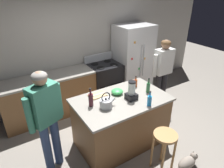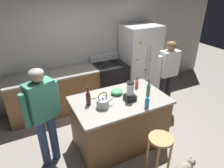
{
  "view_description": "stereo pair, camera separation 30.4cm",
  "coord_description": "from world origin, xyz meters",
  "px_view_note": "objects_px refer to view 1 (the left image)",
  "views": [
    {
      "loc": [
        -1.68,
        -2.34,
        2.7
      ],
      "look_at": [
        0.0,
        0.3,
        1.1
      ],
      "focal_mm": 31.83,
      "sensor_mm": 36.0,
      "label": 1
    },
    {
      "loc": [
        -1.41,
        -2.49,
        2.7
      ],
      "look_at": [
        0.0,
        0.3,
        1.1
      ],
      "focal_mm": 31.83,
      "sensor_mm": 36.0,
      "label": 2
    }
  ],
  "objects_px": {
    "chef_knife": "(98,94)",
    "stove_range": "(104,82)",
    "bottle_olive_oil": "(148,87)",
    "bar_stool": "(164,142)",
    "tea_kettle": "(106,103)",
    "cat": "(188,162)",
    "person_by_sink_right": "(163,69)",
    "blender_appliance": "(132,92)",
    "bottle_cooking_sauce": "(136,83)",
    "cutting_board": "(97,95)",
    "kitchen_island": "(121,121)",
    "refrigerator": "(133,60)",
    "person_by_island_left": "(46,114)",
    "bottle_soda": "(149,100)",
    "bottle_wine": "(91,99)",
    "mixing_bowl": "(117,92)"
  },
  "relations": [
    {
      "from": "blender_appliance",
      "to": "chef_knife",
      "type": "bearing_deg",
      "value": 135.62
    },
    {
      "from": "cat",
      "to": "mixing_bowl",
      "type": "distance_m",
      "value": 1.63
    },
    {
      "from": "cat",
      "to": "tea_kettle",
      "type": "relative_size",
      "value": 1.88
    },
    {
      "from": "bottle_cooking_sauce",
      "to": "bottle_olive_oil",
      "type": "bearing_deg",
      "value": -80.22
    },
    {
      "from": "person_by_sink_right",
      "to": "cat",
      "type": "relative_size",
      "value": 3.18
    },
    {
      "from": "chef_knife",
      "to": "tea_kettle",
      "type": "bearing_deg",
      "value": -102.21
    },
    {
      "from": "person_by_sink_right",
      "to": "blender_appliance",
      "type": "xyz_separation_m",
      "value": [
        -1.31,
        -0.57,
        0.08
      ]
    },
    {
      "from": "bar_stool",
      "to": "bottle_wine",
      "type": "bearing_deg",
      "value": 128.43
    },
    {
      "from": "blender_appliance",
      "to": "chef_knife",
      "type": "relative_size",
      "value": 1.52
    },
    {
      "from": "bottle_soda",
      "to": "mixing_bowl",
      "type": "xyz_separation_m",
      "value": [
        -0.23,
        0.58,
        -0.05
      ]
    },
    {
      "from": "stove_range",
      "to": "bottle_soda",
      "type": "distance_m",
      "value": 2.03
    },
    {
      "from": "person_by_sink_right",
      "to": "blender_appliance",
      "type": "distance_m",
      "value": 1.44
    },
    {
      "from": "kitchen_island",
      "to": "tea_kettle",
      "type": "distance_m",
      "value": 0.66
    },
    {
      "from": "blender_appliance",
      "to": "bottle_wine",
      "type": "distance_m",
      "value": 0.69
    },
    {
      "from": "person_by_island_left",
      "to": "person_by_sink_right",
      "type": "height_order",
      "value": "person_by_island_left"
    },
    {
      "from": "blender_appliance",
      "to": "cutting_board",
      "type": "height_order",
      "value": "blender_appliance"
    },
    {
      "from": "cutting_board",
      "to": "tea_kettle",
      "type": "bearing_deg",
      "value": -98.16
    },
    {
      "from": "refrigerator",
      "to": "person_by_island_left",
      "type": "height_order",
      "value": "refrigerator"
    },
    {
      "from": "bar_stool",
      "to": "person_by_island_left",
      "type": "bearing_deg",
      "value": 145.93
    },
    {
      "from": "person_by_island_left",
      "to": "bottle_olive_oil",
      "type": "xyz_separation_m",
      "value": [
        1.75,
        -0.19,
        0.02
      ]
    },
    {
      "from": "person_by_island_left",
      "to": "bar_stool",
      "type": "bearing_deg",
      "value": -34.07
    },
    {
      "from": "person_by_sink_right",
      "to": "bottle_wine",
      "type": "bearing_deg",
      "value": -168.74
    },
    {
      "from": "bottle_soda",
      "to": "cutting_board",
      "type": "bearing_deg",
      "value": 127.97
    },
    {
      "from": "bottle_cooking_sauce",
      "to": "chef_knife",
      "type": "height_order",
      "value": "bottle_cooking_sauce"
    },
    {
      "from": "stove_range",
      "to": "person_by_sink_right",
      "type": "relative_size",
      "value": 0.68
    },
    {
      "from": "refrigerator",
      "to": "mixing_bowl",
      "type": "xyz_separation_m",
      "value": [
        -1.38,
        -1.32,
        0.09
      ]
    },
    {
      "from": "blender_appliance",
      "to": "cutting_board",
      "type": "distance_m",
      "value": 0.6
    },
    {
      "from": "bar_stool",
      "to": "tea_kettle",
      "type": "relative_size",
      "value": 2.54
    },
    {
      "from": "blender_appliance",
      "to": "cutting_board",
      "type": "relative_size",
      "value": 1.12
    },
    {
      "from": "person_by_sink_right",
      "to": "person_by_island_left",
      "type": "bearing_deg",
      "value": -172.41
    },
    {
      "from": "stove_range",
      "to": "bottle_olive_oil",
      "type": "relative_size",
      "value": 4.08
    },
    {
      "from": "person_by_sink_right",
      "to": "blender_appliance",
      "type": "height_order",
      "value": "person_by_sink_right"
    },
    {
      "from": "person_by_sink_right",
      "to": "bottle_wine",
      "type": "distance_m",
      "value": 2.02
    },
    {
      "from": "person_by_sink_right",
      "to": "mixing_bowl",
      "type": "bearing_deg",
      "value": -167.97
    },
    {
      "from": "kitchen_island",
      "to": "bottle_soda",
      "type": "height_order",
      "value": "bottle_soda"
    },
    {
      "from": "tea_kettle",
      "to": "chef_knife",
      "type": "relative_size",
      "value": 1.25
    },
    {
      "from": "cat",
      "to": "chef_knife",
      "type": "relative_size",
      "value": 2.36
    },
    {
      "from": "person_by_island_left",
      "to": "bottle_soda",
      "type": "xyz_separation_m",
      "value": [
        1.48,
        -0.53,
        0.01
      ]
    },
    {
      "from": "person_by_island_left",
      "to": "bottle_soda",
      "type": "relative_size",
      "value": 6.6
    },
    {
      "from": "kitchen_island",
      "to": "refrigerator",
      "type": "xyz_separation_m",
      "value": [
        1.41,
        1.5,
        0.42
      ]
    },
    {
      "from": "refrigerator",
      "to": "person_by_sink_right",
      "type": "distance_m",
      "value": 1.03
    },
    {
      "from": "person_by_island_left",
      "to": "cutting_board",
      "type": "height_order",
      "value": "person_by_island_left"
    },
    {
      "from": "cat",
      "to": "stove_range",
      "type": "bearing_deg",
      "value": 90.58
    },
    {
      "from": "refrigerator",
      "to": "stove_range",
      "type": "relative_size",
      "value": 1.6
    },
    {
      "from": "person_by_sink_right",
      "to": "cutting_board",
      "type": "height_order",
      "value": "person_by_sink_right"
    },
    {
      "from": "blender_appliance",
      "to": "bottle_cooking_sauce",
      "type": "relative_size",
      "value": 1.55
    },
    {
      "from": "chef_knife",
      "to": "stove_range",
      "type": "bearing_deg",
      "value": 54.65
    },
    {
      "from": "cat",
      "to": "kitchen_island",
      "type": "bearing_deg",
      "value": 118.11
    },
    {
      "from": "mixing_bowl",
      "to": "tea_kettle",
      "type": "distance_m",
      "value": 0.46
    },
    {
      "from": "bottle_soda",
      "to": "cutting_board",
      "type": "height_order",
      "value": "bottle_soda"
    }
  ]
}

